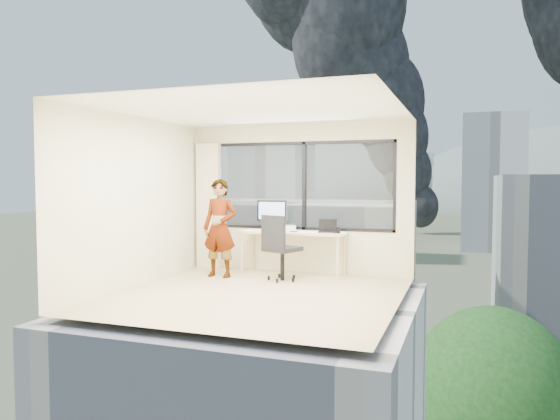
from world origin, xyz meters
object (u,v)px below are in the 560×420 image
at_px(handbag, 327,225).
at_px(person, 220,228).
at_px(chair, 282,247).
at_px(monitor, 272,215).
at_px(desk, 293,253).
at_px(game_console, 287,227).
at_px(laptop, 328,226).

bearing_deg(handbag, person, -170.80).
bearing_deg(chair, monitor, 144.25).
relative_size(chair, handbag, 3.96).
distance_m(monitor, handbag, 0.98).
relative_size(desk, game_console, 5.63).
relative_size(desk, laptop, 5.51).
xyz_separation_m(desk, person, (-1.09, -0.60, 0.45)).
distance_m(desk, handbag, 0.76).
relative_size(game_console, laptop, 0.98).
bearing_deg(handbag, monitor, 171.32).
relative_size(desk, person, 1.10).
distance_m(chair, handbag, 1.00).
distance_m(person, handbag, 1.83).
bearing_deg(person, handbag, 28.87).
relative_size(desk, monitor, 3.39).
xyz_separation_m(chair, monitor, (-0.41, 0.63, 0.47)).
xyz_separation_m(desk, game_console, (-0.20, 0.26, 0.41)).
xyz_separation_m(chair, person, (-1.10, -0.05, 0.28)).
bearing_deg(game_console, chair, -95.67).
relative_size(person, game_console, 5.14).
bearing_deg(desk, person, -151.22).
xyz_separation_m(person, monitor, (0.68, 0.67, 0.19)).
height_order(monitor, game_console, monitor).
relative_size(desk, chair, 1.65).
height_order(desk, person, person).
bearing_deg(chair, laptop, 65.08).
height_order(person, monitor, person).
bearing_deg(handbag, chair, -142.50).
bearing_deg(handbag, laptop, -91.07).
distance_m(chair, person, 1.13).
relative_size(person, laptop, 5.03).
relative_size(person, handbag, 5.97).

